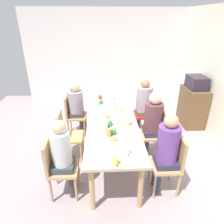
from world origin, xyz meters
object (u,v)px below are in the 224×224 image
Objects in this scene: chair_5 at (67,134)px; plate_0 at (114,139)px; chair_2 at (171,161)px; side_cabinet at (192,107)px; cup_4 at (127,150)px; person_3 at (63,153)px; plate_1 at (121,111)px; chair_0 at (156,131)px; chair_4 at (73,113)px; cup_6 at (114,132)px; person_4 at (76,104)px; microwave at (197,82)px; cup_1 at (100,97)px; cup_2 at (101,102)px; dining_table at (112,124)px; chair_3 at (57,165)px; bottle_0 at (109,132)px; person_1 at (143,102)px; bowl_1 at (124,122)px; plate_2 at (108,130)px; bowl_0 at (104,115)px; cup_5 at (116,161)px; chair_1 at (147,112)px; bottle_1 at (114,105)px; cup_3 at (95,117)px; person_0 at (153,119)px; person_2 at (167,148)px; cup_0 at (110,123)px.

chair_5 is 1.04m from plate_0.
chair_2 is 2.29m from side_cabinet.
person_3 is at bearing -97.94° from cup_4.
chair_0 is at bearing 62.02° from plate_1.
chair_4 reaches higher than plate_1.
cup_6 is (-0.46, -0.14, 0.00)m from cup_4.
person_4 is (-1.63, -0.00, 0.03)m from person_3.
person_4 reaches higher than person_3.
person_3 reaches higher than cup_4.
microwave is at bearing 126.72° from person_3.
cup_1 reaches higher than cup_2.
chair_3 is at bearing -44.23° from dining_table.
chair_5 is at bearing -90.00° from dining_table.
cup_2 is 0.64× the size of bottle_0.
person_1 is 1.57m from bottle_0.
person_1 reaches higher than cup_1.
cup_2 is at bearing -136.32° from plate_1.
chair_2 is at bearing 90.00° from chair_3.
plate_2 is at bearing -54.89° from bowl_1.
side_cabinet reaches higher than cup_6.
bowl_0 is 1.24m from cup_5.
dining_table is 2.72× the size of chair_3.
chair_5 is 1.41m from cup_5.
bottle_1 reaches higher than chair_1.
dining_table is 2.72× the size of side_cabinet.
person_4 is at bearing -141.30° from bowl_0.
cup_4 reaches higher than plate_1.
plate_1 is (-1.14, 0.98, 0.26)m from chair_3.
bowl_1 reaches higher than cup_3.
cup_6 is (-0.35, 0.71, 0.10)m from person_3.
person_4 is 7.45× the size of bowl_0.
chair_3 reaches higher than plate_0.
cup_5 is 0.60m from bottle_0.
person_0 is 1.63m from person_3.
person_0 is at bearing 42.75° from cup_1.
chair_4 is at bearing -99.03° from cup_2.
person_4 is (-1.63, -1.41, -0.01)m from person_2.
person_0 is 1.00× the size of person_2.
cup_2 reaches higher than plate_2.
plate_1 is (-0.32, 0.19, 0.09)m from dining_table.
person_3 is (0.00, 0.09, 0.19)m from chair_3.
chair_0 is at bearing 83.97° from bowl_0.
person_3 is 5.56× the size of plate_1.
plate_2 is at bearing 31.18° from chair_4.
person_1 is at bearing 118.56° from chair_5.
cup_0 is (1.01, 0.75, 0.29)m from chair_4.
person_3 reaches higher than cup_6.
person_0 is at bearing 123.81° from cup_6.
chair_0 is 1.17m from cup_4.
cup_0 is at bearing -24.22° from plate_1.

